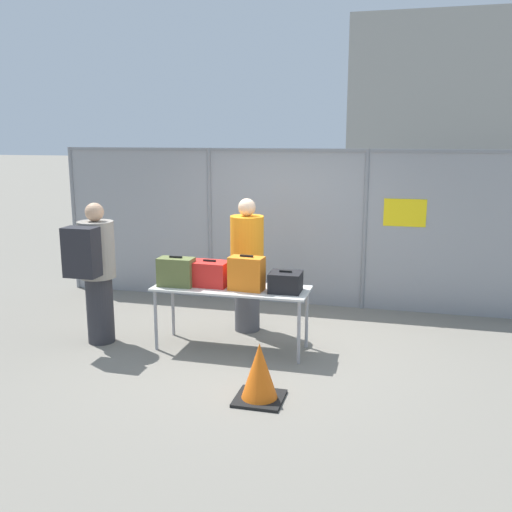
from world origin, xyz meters
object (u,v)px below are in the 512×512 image
at_px(suitcase_olive, 176,272).
at_px(security_worker_near, 247,263).
at_px(traffic_cone, 259,374).
at_px(suitcase_orange, 247,274).
at_px(utility_trailer, 445,254).
at_px(suitcase_red, 210,274).
at_px(inspection_table, 231,292).
at_px(traveler_hooded, 95,268).
at_px(suitcase_black, 286,282).

height_order(suitcase_olive, security_worker_near, security_worker_near).
bearing_deg(traffic_cone, suitcase_olive, 138.72).
xyz_separation_m(suitcase_orange, security_worker_near, (-0.21, 0.77, -0.06)).
relative_size(suitcase_orange, utility_trailer, 0.10).
distance_m(security_worker_near, utility_trailer, 4.78).
bearing_deg(suitcase_red, security_worker_near, 68.05).
bearing_deg(inspection_table, traveler_hooded, -171.41).
xyz_separation_m(suitcase_red, traffic_cone, (0.95, -1.29, -0.65)).
relative_size(suitcase_olive, traffic_cone, 0.73).
bearing_deg(inspection_table, suitcase_olive, -171.63).
relative_size(suitcase_red, security_worker_near, 0.26).
relative_size(traveler_hooded, security_worker_near, 1.00).
distance_m(suitcase_olive, traveler_hooded, 1.02).
relative_size(traveler_hooded, utility_trailer, 0.42).
bearing_deg(security_worker_near, traveler_hooded, 45.47).
height_order(suitcase_red, traveler_hooded, traveler_hooded).
xyz_separation_m(inspection_table, suitcase_red, (-0.28, 0.02, 0.22)).
height_order(suitcase_olive, suitcase_orange, suitcase_orange).
bearing_deg(inspection_table, utility_trailer, 58.81).
xyz_separation_m(suitcase_red, security_worker_near, (0.28, 0.69, -0.01)).
xyz_separation_m(suitcase_orange, suitcase_black, (0.46, 0.05, -0.08)).
height_order(inspection_table, suitcase_black, suitcase_black).
bearing_deg(suitcase_olive, utility_trailer, 53.67).
height_order(inspection_table, traffic_cone, inspection_table).
height_order(security_worker_near, traffic_cone, security_worker_near).
xyz_separation_m(utility_trailer, traffic_cone, (-2.10, -5.85, -0.13)).
distance_m(inspection_table, suitcase_black, 0.69).
distance_m(utility_trailer, traffic_cone, 6.22).
distance_m(suitcase_olive, security_worker_near, 1.05).
bearing_deg(traveler_hooded, inspection_table, 2.92).
bearing_deg(suitcase_olive, suitcase_black, 3.36).
relative_size(suitcase_black, security_worker_near, 0.21).
xyz_separation_m(suitcase_olive, suitcase_orange, (0.88, 0.03, 0.03)).
distance_m(traveler_hooded, traffic_cone, 2.65).
xyz_separation_m(traveler_hooded, security_worker_near, (1.68, 0.96, -0.06)).
bearing_deg(utility_trailer, suitcase_orange, -118.88).
height_order(security_worker_near, utility_trailer, security_worker_near).
relative_size(suitcase_olive, utility_trailer, 0.10).
relative_size(inspection_table, suitcase_red, 4.08).
bearing_deg(suitcase_black, utility_trailer, 65.45).
distance_m(inspection_table, utility_trailer, 5.36).
bearing_deg(security_worker_near, utility_trailer, -110.00).
relative_size(suitcase_red, suitcase_orange, 1.09).
bearing_deg(suitcase_black, traveler_hooded, -174.31).
height_order(suitcase_red, suitcase_orange, suitcase_orange).
bearing_deg(traveler_hooded, suitcase_orange, 0.03).
xyz_separation_m(suitcase_red, utility_trailer, (3.05, 4.56, -0.53)).
bearing_deg(traffic_cone, traveler_hooded, 156.48).
distance_m(suitcase_orange, security_worker_near, 0.80).
height_order(traveler_hooded, traffic_cone, traveler_hooded).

